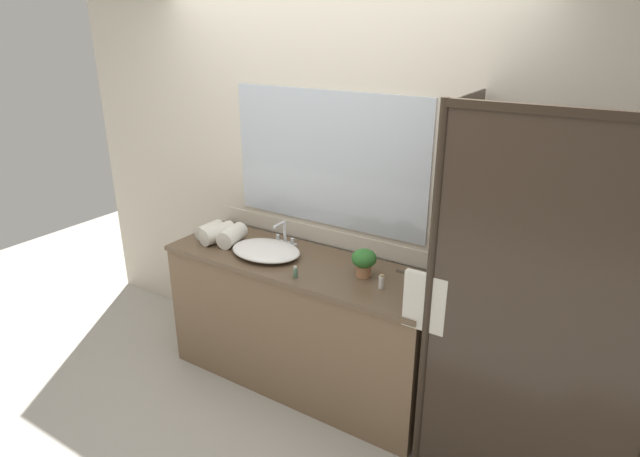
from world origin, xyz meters
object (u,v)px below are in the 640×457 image
object	(u,v)px
rolled_towel_middle	(218,233)
rolled_towel_far_edge	(232,236)
rolled_towel_near_edge	(210,230)
sink_basin	(266,250)
amenity_bottle_shampoo	(381,282)
faucet	(284,237)
amenity_bottle_conditioner	(295,272)
potted_plant	(364,261)

from	to	relation	value
rolled_towel_middle	rolled_towel_far_edge	distance (m)	0.11
rolled_towel_near_edge	rolled_towel_far_edge	world-z (taller)	rolled_towel_far_edge
sink_basin	amenity_bottle_shampoo	xyz separation A→B (m)	(0.83, -0.01, 0.01)
sink_basin	rolled_towel_far_edge	distance (m)	0.31
rolled_towel_near_edge	rolled_towel_far_edge	size ratio (longest dim) A/B	0.87
faucet	amenity_bottle_conditioner	distance (m)	0.50
sink_basin	amenity_bottle_shampoo	size ratio (longest dim) A/B	5.71
potted_plant	amenity_bottle_shampoo	xyz separation A→B (m)	(0.15, -0.08, -0.06)
potted_plant	rolled_towel_near_edge	bearing A→B (deg)	-178.71
faucet	sink_basin	bearing A→B (deg)	-90.00
amenity_bottle_conditioner	amenity_bottle_shampoo	bearing A→B (deg)	17.37
faucet	amenity_bottle_shampoo	size ratio (longest dim) A/B	2.08
sink_basin	amenity_bottle_conditioner	size ratio (longest dim) A/B	6.57
potted_plant	rolled_towel_near_edge	size ratio (longest dim) A/B	0.87
faucet	rolled_towel_far_edge	size ratio (longest dim) A/B	0.77
sink_basin	potted_plant	xyz separation A→B (m)	(0.67, 0.07, 0.07)
faucet	rolled_towel_middle	xyz separation A→B (m)	(-0.42, -0.20, 0.00)
amenity_bottle_shampoo	rolled_towel_far_edge	bearing A→B (deg)	178.02
sink_basin	rolled_towel_near_edge	xyz separation A→B (m)	(-0.53, 0.04, 0.02)
amenity_bottle_conditioner	sink_basin	bearing A→B (deg)	154.69
faucet	rolled_towel_middle	bearing A→B (deg)	-154.80
potted_plant	amenity_bottle_shampoo	bearing A→B (deg)	-27.49
sink_basin	amenity_bottle_conditioner	world-z (taller)	amenity_bottle_conditioner
potted_plant	amenity_bottle_conditioner	world-z (taller)	potted_plant
amenity_bottle_shampoo	rolled_towel_near_edge	distance (m)	1.35
amenity_bottle_conditioner	rolled_towel_far_edge	bearing A→B (deg)	163.73
amenity_bottle_conditioner	rolled_towel_middle	xyz separation A→B (m)	(-0.76, 0.17, 0.03)
faucet	rolled_towel_near_edge	size ratio (longest dim) A/B	0.89
rolled_towel_middle	amenity_bottle_shampoo	bearing A→B (deg)	-0.69
sink_basin	potted_plant	distance (m)	0.68
amenity_bottle_shampoo	rolled_towel_far_edge	size ratio (longest dim) A/B	0.37
potted_plant	rolled_towel_far_edge	bearing A→B (deg)	-177.56
rolled_towel_near_edge	rolled_towel_middle	bearing A→B (deg)	-19.42
rolled_towel_near_edge	rolled_towel_middle	xyz separation A→B (m)	(0.11, -0.04, 0.01)
amenity_bottle_shampoo	rolled_towel_far_edge	xyz separation A→B (m)	(-1.13, 0.04, 0.02)
amenity_bottle_conditioner	amenity_bottle_shampoo	size ratio (longest dim) A/B	0.87
amenity_bottle_conditioner	rolled_towel_near_edge	distance (m)	0.89
faucet	rolled_towel_far_edge	bearing A→B (deg)	-150.69
amenity_bottle_shampoo	rolled_towel_middle	bearing A→B (deg)	179.31
amenity_bottle_conditioner	rolled_towel_far_edge	world-z (taller)	rolled_towel_far_edge
sink_basin	amenity_bottle_conditioner	distance (m)	0.38
rolled_towel_middle	faucet	bearing A→B (deg)	25.20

